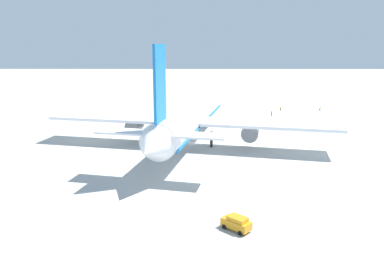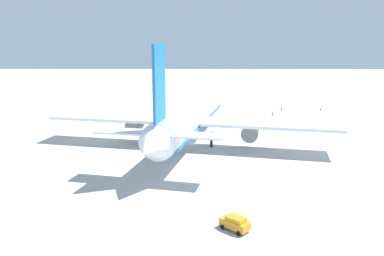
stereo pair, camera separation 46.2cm
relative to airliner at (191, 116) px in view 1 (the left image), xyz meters
name	(u,v)px [view 1 (the left image)]	position (x,y,z in m)	size (l,w,h in m)	color
ground_plane	(192,143)	(1.20, -0.18, -7.25)	(600.00, 600.00, 0.00)	#B2B2AD
airliner	(191,116)	(0.00, 0.00, 0.00)	(69.74, 71.82, 24.77)	white
service_van	(236,223)	(-44.61, -6.60, -6.22)	(4.08, 4.24, 1.97)	orange
ground_worker_0	(281,108)	(50.25, -33.91, -6.38)	(0.56, 0.56, 1.70)	black
ground_worker_1	(272,113)	(39.31, -28.28, -6.34)	(0.42, 0.42, 1.78)	navy
ground_worker_2	(320,109)	(49.39, -48.76, -6.36)	(0.56, 0.56, 1.74)	navy
traffic_cone_0	(63,118)	(32.13, 43.67, -6.97)	(0.36, 0.36, 0.55)	orange
traffic_cone_1	(121,117)	(34.75, 24.78, -6.97)	(0.36, 0.36, 0.55)	orange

